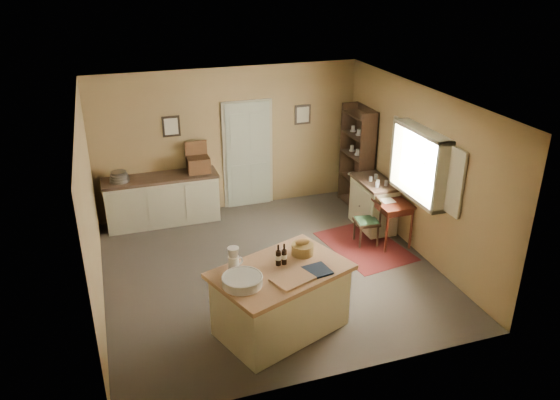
{
  "coord_description": "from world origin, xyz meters",
  "views": [
    {
      "loc": [
        -2.16,
        -7.04,
        4.5
      ],
      "look_at": [
        0.18,
        0.04,
        1.15
      ],
      "focal_mm": 35.0,
      "sensor_mm": 36.0,
      "label": 1
    }
  ],
  "objects_px": {
    "shelving_unit": "(359,158)",
    "right_cabinet": "(373,204)",
    "writing_desk": "(389,205)",
    "desk_chair": "(367,222)",
    "work_island": "(280,298)",
    "sideboard": "(163,198)"
  },
  "relations": [
    {
      "from": "writing_desk",
      "to": "right_cabinet",
      "type": "relative_size",
      "value": 0.88
    },
    {
      "from": "writing_desk",
      "to": "shelving_unit",
      "type": "xyz_separation_m",
      "value": [
        0.15,
        1.49,
        0.31
      ]
    },
    {
      "from": "writing_desk",
      "to": "shelving_unit",
      "type": "bearing_deg",
      "value": 84.18
    },
    {
      "from": "desk_chair",
      "to": "shelving_unit",
      "type": "relative_size",
      "value": 0.41
    },
    {
      "from": "work_island",
      "to": "right_cabinet",
      "type": "distance_m",
      "value": 3.4
    },
    {
      "from": "work_island",
      "to": "writing_desk",
      "type": "height_order",
      "value": "work_island"
    },
    {
      "from": "work_island",
      "to": "shelving_unit",
      "type": "height_order",
      "value": "shelving_unit"
    },
    {
      "from": "right_cabinet",
      "to": "desk_chair",
      "type": "bearing_deg",
      "value": -126.73
    },
    {
      "from": "work_island",
      "to": "right_cabinet",
      "type": "relative_size",
      "value": 1.96
    },
    {
      "from": "writing_desk",
      "to": "desk_chair",
      "type": "relative_size",
      "value": 1.08
    },
    {
      "from": "shelving_unit",
      "to": "right_cabinet",
      "type": "bearing_deg",
      "value": -98.96
    },
    {
      "from": "desk_chair",
      "to": "work_island",
      "type": "bearing_deg",
      "value": -133.63
    },
    {
      "from": "sideboard",
      "to": "desk_chair",
      "type": "height_order",
      "value": "sideboard"
    },
    {
      "from": "sideboard",
      "to": "writing_desk",
      "type": "relative_size",
      "value": 2.33
    },
    {
      "from": "right_cabinet",
      "to": "sideboard",
      "type": "bearing_deg",
      "value": 158.77
    },
    {
      "from": "desk_chair",
      "to": "writing_desk",
      "type": "bearing_deg",
      "value": 6.62
    },
    {
      "from": "writing_desk",
      "to": "shelving_unit",
      "type": "relative_size",
      "value": 0.45
    },
    {
      "from": "writing_desk",
      "to": "desk_chair",
      "type": "bearing_deg",
      "value": -179.92
    },
    {
      "from": "work_island",
      "to": "shelving_unit",
      "type": "relative_size",
      "value": 0.99
    },
    {
      "from": "work_island",
      "to": "writing_desk",
      "type": "distance_m",
      "value": 3.08
    },
    {
      "from": "work_island",
      "to": "sideboard",
      "type": "bearing_deg",
      "value": 85.03
    },
    {
      "from": "right_cabinet",
      "to": "shelving_unit",
      "type": "relative_size",
      "value": 0.51
    }
  ]
}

